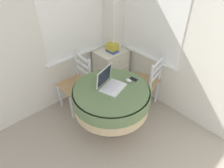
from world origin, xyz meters
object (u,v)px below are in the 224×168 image
at_px(storage_box, 112,47).
at_px(cell_phone, 134,79).
at_px(round_dining_table, 111,98).
at_px(computer_mouse, 129,80).
at_px(dining_chair_near_right_window, 146,83).
at_px(laptop, 110,83).
at_px(book_on_cabinet, 112,51).
at_px(corner_cabinet, 111,68).
at_px(dining_chair_near_back_window, 77,83).

bearing_deg(storage_box, cell_phone, -113.68).
relative_size(round_dining_table, computer_mouse, 11.88).
height_order(dining_chair_near_right_window, storage_box, dining_chair_near_right_window).
bearing_deg(round_dining_table, laptop, 67.83).
height_order(laptop, book_on_cabinet, laptop).
bearing_deg(dining_chair_near_right_window, computer_mouse, -171.90).
relative_size(computer_mouse, storage_box, 0.52).
bearing_deg(cell_phone, round_dining_table, 172.35).
bearing_deg(round_dining_table, computer_mouse, -8.58).
bearing_deg(laptop, dining_chair_near_right_window, -1.25).
xyz_separation_m(storage_box, book_on_cabinet, (-0.02, -0.03, -0.06)).
distance_m(round_dining_table, storage_box, 1.11).
xyz_separation_m(round_dining_table, computer_mouse, (0.28, -0.04, 0.17)).
bearing_deg(dining_chair_near_right_window, book_on_cabinet, 94.28).
bearing_deg(corner_cabinet, round_dining_table, -132.05).
bearing_deg(storage_box, round_dining_table, -133.11).
relative_size(cell_phone, dining_chair_near_right_window, 0.13).
height_order(cell_phone, corner_cabinet, cell_phone).
xyz_separation_m(computer_mouse, storage_box, (0.47, 0.84, 0.03)).
height_order(cell_phone, book_on_cabinet, book_on_cabinet).
distance_m(dining_chair_near_right_window, storage_box, 0.85).
relative_size(cell_phone, book_on_cabinet, 0.65).
height_order(laptop, corner_cabinet, laptop).
xyz_separation_m(dining_chair_near_back_window, dining_chair_near_right_window, (0.83, -0.73, 0.00)).
xyz_separation_m(laptop, storage_box, (0.73, 0.75, 0.00)).
relative_size(round_dining_table, book_on_cabinet, 5.53).
bearing_deg(book_on_cabinet, computer_mouse, -118.64).
bearing_deg(book_on_cabinet, dining_chair_near_back_window, -179.51).
height_order(laptop, dining_chair_near_back_window, laptop).
relative_size(round_dining_table, corner_cabinet, 1.40).
xyz_separation_m(cell_phone, dining_chair_near_right_window, (0.40, 0.08, -0.31)).
distance_m(corner_cabinet, storage_box, 0.44).
bearing_deg(dining_chair_near_right_window, round_dining_table, -177.89).
bearing_deg(dining_chair_near_back_window, storage_box, 2.45).
bearing_deg(computer_mouse, storage_box, 60.95).
bearing_deg(laptop, corner_cabinet, 47.05).
bearing_deg(corner_cabinet, laptop, -132.95).
bearing_deg(storage_box, dining_chair_near_back_window, -177.55).
relative_size(round_dining_table, dining_chair_near_back_window, 1.13).
xyz_separation_m(corner_cabinet, book_on_cabinet, (-0.02, -0.06, 0.39)).
height_order(cell_phone, dining_chair_near_right_window, dining_chair_near_right_window).
bearing_deg(laptop, dining_chair_near_back_window, 95.91).
distance_m(cell_phone, dining_chair_near_back_window, 0.97).
bearing_deg(book_on_cabinet, cell_phone, -113.04).
xyz_separation_m(laptop, computer_mouse, (0.26, -0.09, -0.03)).
bearing_deg(round_dining_table, cell_phone, -7.65).
bearing_deg(corner_cabinet, book_on_cabinet, -112.62).
xyz_separation_m(laptop, book_on_cabinet, (0.70, 0.72, -0.05)).
distance_m(laptop, book_on_cabinet, 1.01).
relative_size(laptop, dining_chair_near_back_window, 0.42).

